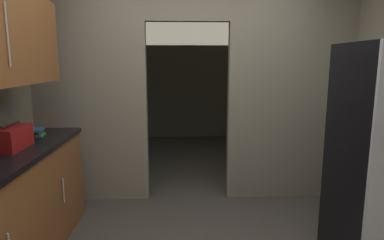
% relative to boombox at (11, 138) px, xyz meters
% --- Properties ---
extents(kitchen_partition, '(3.64, 0.12, 2.79)m').
position_rel_boombox_xyz_m(kitchen_partition, '(1.50, 1.23, 0.46)').
color(kitchen_partition, gray).
rests_on(kitchen_partition, ground).
extents(adjoining_room_shell, '(3.64, 3.31, 2.79)m').
position_rel_boombox_xyz_m(adjoining_room_shell, '(1.48, 3.45, 0.38)').
color(adjoining_room_shell, gray).
rests_on(adjoining_room_shell, ground).
extents(lower_cabinet_run, '(0.63, 2.12, 0.93)m').
position_rel_boombox_xyz_m(lower_cabinet_run, '(-0.03, -0.23, -0.55)').
color(lower_cabinet_run, brown).
rests_on(lower_cabinet_run, ground).
extents(boombox, '(0.19, 0.37, 0.20)m').
position_rel_boombox_xyz_m(boombox, '(0.00, 0.00, 0.00)').
color(boombox, maroon).
rests_on(boombox, lower_cabinet_run).
extents(book_stack, '(0.13, 0.16, 0.07)m').
position_rel_boombox_xyz_m(book_stack, '(-0.01, 0.44, -0.05)').
color(book_stack, '#388C47').
rests_on(book_stack, lower_cabinet_run).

